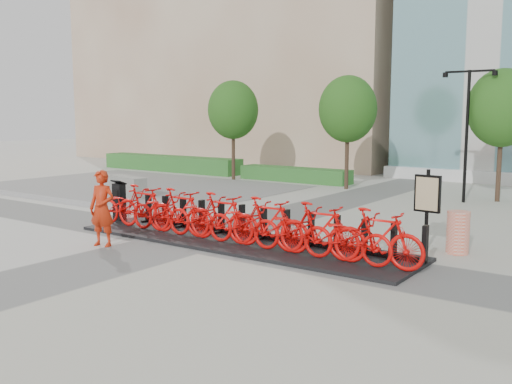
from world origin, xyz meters
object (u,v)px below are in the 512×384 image
Objects in this scene: bike_0 at (126,207)px; kiosk at (119,201)px; jersey_barrier at (128,186)px; map_sign at (427,197)px; worker_red at (102,208)px; construction_barrel at (458,232)px.

kiosk is at bearing 60.38° from bike_0.
jersey_barrier is 13.44m from map_sign.
worker_red is at bearing -146.45° from bike_0.
worker_red reaches higher than jersey_barrier.
bike_0 is 2.10× the size of construction_barrel.
map_sign is at bearing -166.78° from construction_barrel.
jersey_barrier is 1.08× the size of map_sign.
kiosk is 0.58× the size of jersey_barrier.
kiosk is at bearing -161.55° from map_sign.
map_sign is (-0.72, -0.17, 0.82)m from construction_barrel.
bike_0 is at bearing -163.74° from construction_barrel.
construction_barrel is 14.10m from jersey_barrier.
worker_red is 1.89× the size of construction_barrel.
bike_0 is 1.00m from kiosk.
kiosk is (-0.87, 0.50, 0.04)m from bike_0.
bike_0 is 6.87m from jersey_barrier.
map_sign is (6.88, 4.30, 0.36)m from worker_red.
map_sign reaches higher than construction_barrel.
jersey_barrier is at bearing 47.96° from bike_0.
jersey_barrier is (-5.10, 4.60, -0.23)m from bike_0.
kiosk is 1.23× the size of construction_barrel.
bike_0 is 8.51m from map_sign.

